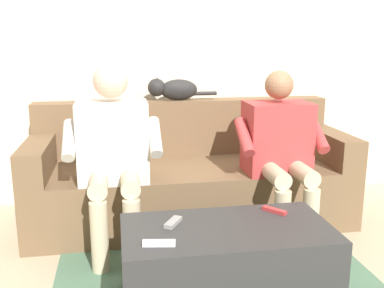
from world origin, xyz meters
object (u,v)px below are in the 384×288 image
(person_left_seated, at_px, (280,145))
(cat_on_backrest, at_px, (173,89))
(coffee_table, at_px, (227,265))
(remote_gray, at_px, (173,222))
(person_right_seated, at_px, (113,148))
(remote_red, at_px, (274,211))
(couch, at_px, (189,178))
(remote_white, at_px, (159,243))

(person_left_seated, relative_size, cat_on_backrest, 2.06)
(coffee_table, distance_m, remote_gray, 0.34)
(coffee_table, relative_size, person_left_seated, 0.93)
(person_left_seated, height_order, person_right_seated, person_right_seated)
(remote_red, bearing_deg, person_right_seated, -165.01)
(remote_gray, bearing_deg, remote_red, -52.46)
(coffee_table, bearing_deg, person_right_seated, -53.77)
(couch, distance_m, coffee_table, 1.12)
(remote_gray, relative_size, remote_white, 0.90)
(person_right_seated, distance_m, remote_red, 1.03)
(cat_on_backrest, bearing_deg, person_right_seated, 55.89)
(person_right_seated, height_order, remote_white, person_right_seated)
(person_left_seated, distance_m, remote_gray, 1.04)
(person_left_seated, height_order, cat_on_backrest, person_left_seated)
(coffee_table, distance_m, cat_on_backrest, 1.56)
(remote_red, xyz_separation_m, remote_white, (0.63, 0.28, 0.00))
(coffee_table, bearing_deg, person_left_seated, -125.83)
(person_left_seated, bearing_deg, remote_red, 67.66)
(person_right_seated, relative_size, remote_gray, 8.85)
(person_left_seated, height_order, remote_red, person_left_seated)
(cat_on_backrest, bearing_deg, person_left_seated, 133.10)
(couch, bearing_deg, remote_white, 74.85)
(person_right_seated, distance_m, cat_on_backrest, 0.85)
(remote_red, xyz_separation_m, remote_gray, (0.54, 0.06, 0.00))
(cat_on_backrest, distance_m, remote_gray, 1.42)
(coffee_table, height_order, remote_gray, remote_gray)
(couch, bearing_deg, remote_red, 106.31)
(remote_white, bearing_deg, coffee_table, 31.26)
(coffee_table, distance_m, person_left_seated, 1.00)
(person_left_seated, height_order, remote_white, person_left_seated)
(cat_on_backrest, height_order, remote_gray, cat_on_backrest)
(coffee_table, bearing_deg, remote_white, 22.35)
(couch, bearing_deg, person_left_seated, 144.20)
(couch, xyz_separation_m, cat_on_backrest, (0.08, -0.27, 0.62))
(remote_gray, bearing_deg, coffee_table, -76.20)
(person_left_seated, xyz_separation_m, cat_on_backrest, (0.61, -0.65, 0.30))
(coffee_table, relative_size, person_right_seated, 0.89)
(coffee_table, xyz_separation_m, remote_red, (-0.29, -0.14, 0.21))
(person_left_seated, relative_size, remote_gray, 8.44)
(remote_red, height_order, remote_white, remote_white)
(couch, xyz_separation_m, remote_red, (-0.29, 0.98, 0.12))
(remote_red, relative_size, remote_white, 0.92)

